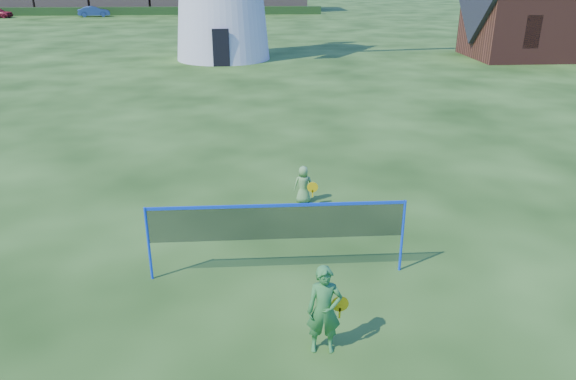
# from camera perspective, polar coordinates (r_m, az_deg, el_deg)

# --- Properties ---
(ground) EXTENTS (220.00, 220.00, 0.00)m
(ground) POSITION_cam_1_polar(r_m,az_deg,el_deg) (11.32, -0.85, -8.03)
(ground) COLOR black
(ground) RESTS_ON ground
(chapel) EXTENTS (12.77, 6.19, 10.80)m
(chapel) POSITION_cam_1_polar(r_m,az_deg,el_deg) (42.62, 27.17, 16.44)
(chapel) COLOR brown
(chapel) RESTS_ON ground
(badminton_net) EXTENTS (5.05, 0.05, 1.55)m
(badminton_net) POSITION_cam_1_polar(r_m,az_deg,el_deg) (10.51, -1.16, -3.54)
(badminton_net) COLOR blue
(badminton_net) RESTS_ON ground
(player_girl) EXTENTS (0.71, 0.40, 1.52)m
(player_girl) POSITION_cam_1_polar(r_m,az_deg,el_deg) (8.70, 3.85, -12.53)
(player_girl) COLOR #327E34
(player_girl) RESTS_ON ground
(player_boy) EXTENTS (0.61, 0.40, 1.00)m
(player_boy) POSITION_cam_1_polar(r_m,az_deg,el_deg) (14.07, 1.64, 0.56)
(player_boy) COLOR #67A54F
(player_boy) RESTS_ON ground
(hedge) EXTENTS (62.00, 0.80, 1.00)m
(hedge) POSITION_cam_1_polar(r_m,az_deg,el_deg) (78.92, -20.61, 17.24)
(hedge) COLOR #193814
(hedge) RESTS_ON ground
(car_right) EXTENTS (4.05, 2.24, 1.27)m
(car_right) POSITION_cam_1_polar(r_m,az_deg,el_deg) (76.05, -19.81, 17.30)
(car_right) COLOR navy
(car_right) RESTS_ON ground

